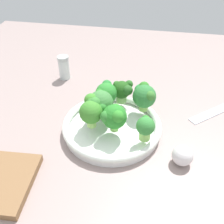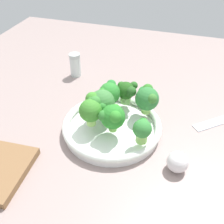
% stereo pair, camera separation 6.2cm
% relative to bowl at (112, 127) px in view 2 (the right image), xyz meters
% --- Properties ---
extents(ground_plane, '(1.30, 1.30, 0.03)m').
position_rel_bowl_xyz_m(ground_plane, '(-0.03, -0.02, -0.03)').
color(ground_plane, gray).
extents(bowl, '(0.24, 0.24, 0.03)m').
position_rel_bowl_xyz_m(bowl, '(0.00, 0.00, 0.00)').
color(bowl, white).
rests_on(bowl, ground_plane).
extents(broccoli_floret_0, '(0.07, 0.06, 0.07)m').
position_rel_bowl_xyz_m(broccoli_floret_0, '(0.03, -0.02, 0.05)').
color(broccoli_floret_0, '#83B760').
rests_on(broccoli_floret_0, bowl).
extents(broccoli_floret_1, '(0.05, 0.05, 0.06)m').
position_rel_bowl_xyz_m(broccoli_floret_1, '(-0.01, -0.09, 0.05)').
color(broccoli_floret_1, '#95CE73').
rests_on(broccoli_floret_1, bowl).
extents(broccoli_floret_2, '(0.06, 0.06, 0.07)m').
position_rel_bowl_xyz_m(broccoli_floret_2, '(-0.01, 0.03, 0.05)').
color(broccoli_floret_2, '#78B64E').
rests_on(broccoli_floret_2, bowl).
extents(broccoli_floret_3, '(0.05, 0.06, 0.06)m').
position_rel_bowl_xyz_m(broccoli_floret_3, '(0.03, -0.06, 0.05)').
color(broccoli_floret_3, '#98CF6B').
rests_on(broccoli_floret_3, bowl).
extents(broccoli_floret_4, '(0.05, 0.06, 0.07)m').
position_rel_bowl_xyz_m(broccoli_floret_4, '(0.04, 0.02, 0.06)').
color(broccoli_floret_4, '#9ECD65').
rests_on(broccoli_floret_4, bowl).
extents(broccoli_floret_5, '(0.04, 0.04, 0.06)m').
position_rel_bowl_xyz_m(broccoli_floret_5, '(-0.08, 0.04, 0.05)').
color(broccoli_floret_5, '#94D363').
rests_on(broccoli_floret_5, bowl).
extents(broccoli_floret_6, '(0.06, 0.06, 0.07)m').
position_rel_bowl_xyz_m(broccoli_floret_6, '(-0.07, -0.06, 0.06)').
color(broccoli_floret_6, '#96CD61').
rests_on(broccoli_floret_6, bowl).
extents(garlic_bulb, '(0.05, 0.05, 0.05)m').
position_rel_bowl_xyz_m(garlic_bulb, '(-0.16, 0.07, 0.01)').
color(garlic_bulb, silver).
rests_on(garlic_bulb, ground_plane).
extents(pepper_shaker, '(0.03, 0.03, 0.07)m').
position_rel_bowl_xyz_m(pepper_shaker, '(0.19, -0.22, 0.02)').
color(pepper_shaker, silver).
rests_on(pepper_shaker, ground_plane).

